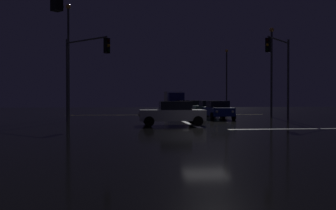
# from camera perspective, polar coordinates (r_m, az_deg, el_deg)

# --- Properties ---
(ground) EXTENTS (120.00, 120.00, 0.10)m
(ground) POSITION_cam_1_polar(r_m,az_deg,el_deg) (20.49, 5.86, -4.01)
(ground) COLOR black
(stop_line_north) EXTENTS (0.35, 14.62, 0.01)m
(stop_line_north) POSITION_cam_1_polar(r_m,az_deg,el_deg) (28.84, 2.23, -2.49)
(stop_line_north) COLOR white
(stop_line_north) RESTS_ON ground
(centre_line_ns) EXTENTS (22.00, 0.15, 0.01)m
(centre_line_ns) POSITION_cam_1_polar(r_m,az_deg,el_deg) (40.33, -0.26, -1.54)
(centre_line_ns) COLOR yellow
(centre_line_ns) RESTS_ON ground
(sedan_blue) EXTENTS (2.02, 4.33, 1.57)m
(sedan_blue) POSITION_cam_1_polar(r_m,az_deg,el_deg) (31.63, 7.83, -0.76)
(sedan_blue) COLOR navy
(sedan_blue) RESTS_ON ground
(sedan_green) EXTENTS (2.02, 4.33, 1.57)m
(sedan_green) POSITION_cam_1_polar(r_m,az_deg,el_deg) (37.39, 6.39, -0.51)
(sedan_green) COLOR #14512D
(sedan_green) RESTS_ON ground
(sedan_white) EXTENTS (2.02, 4.33, 1.57)m
(sedan_white) POSITION_cam_1_polar(r_m,az_deg,el_deg) (42.93, 4.62, -0.33)
(sedan_white) COLOR silver
(sedan_white) RESTS_ON ground
(sedan_red) EXTENTS (2.02, 4.33, 1.57)m
(sedan_red) POSITION_cam_1_polar(r_m,az_deg,el_deg) (48.51, 3.09, -0.19)
(sedan_red) COLOR maroon
(sedan_red) RESTS_ON ground
(sedan_black) EXTENTS (2.02, 4.33, 1.57)m
(sedan_black) POSITION_cam_1_polar(r_m,az_deg,el_deg) (54.22, 2.13, -0.08)
(sedan_black) COLOR black
(sedan_black) RESTS_ON ground
(box_truck) EXTENTS (2.68, 8.28, 3.08)m
(box_truck) POSITION_cam_1_polar(r_m,az_deg,el_deg) (61.34, 0.85, 0.87)
(box_truck) COLOR navy
(box_truck) RESTS_ON ground
(sedan_silver_crossing) EXTENTS (4.33, 2.02, 1.57)m
(sedan_silver_crossing) POSITION_cam_1_polar(r_m,az_deg,el_deg) (23.80, 0.72, -1.27)
(sedan_silver_crossing) COLOR #B7B7BC
(sedan_silver_crossing) RESTS_ON ground
(traffic_signal_sw) EXTENTS (2.45, 2.45, 6.23)m
(traffic_signal_sw) POSITION_cam_1_polar(r_m,az_deg,el_deg) (12.73, -23.54, 12.35)
(traffic_signal_sw) COLOR #4C4C51
(traffic_signal_sw) RESTS_ON ground
(traffic_signal_ne) EXTENTS (3.20, 3.20, 6.64)m
(traffic_signal_ne) POSITION_cam_1_polar(r_m,az_deg,el_deg) (30.33, 17.15, 6.27)
(traffic_signal_ne) COLOR #4C4C51
(traffic_signal_ne) RESTS_ON ground
(traffic_signal_nw) EXTENTS (3.52, 3.52, 6.35)m
(traffic_signal_nw) POSITION_cam_1_polar(r_m,az_deg,el_deg) (27.82, -13.13, 6.43)
(traffic_signal_nw) COLOR #4C4C51
(traffic_signal_nw) RESTS_ON ground
(streetlamp_right_near) EXTENTS (0.44, 0.44, 8.67)m
(streetlamp_right_near) POSITION_cam_1_polar(r_m,az_deg,el_deg) (36.97, 15.86, 5.99)
(streetlamp_right_near) COLOR #424247
(streetlamp_right_near) RESTS_ON ground
(streetlamp_left_near) EXTENTS (0.44, 0.44, 10.36)m
(streetlamp_left_near) POSITION_cam_1_polar(r_m,az_deg,el_deg) (34.72, -15.28, 7.78)
(streetlamp_left_near) COLOR #424247
(streetlamp_left_near) RESTS_ON ground
(streetlamp_right_far) EXTENTS (0.44, 0.44, 8.76)m
(streetlamp_right_far) POSITION_cam_1_polar(r_m,az_deg,el_deg) (52.09, 9.14, 4.56)
(streetlamp_right_far) COLOR #424247
(streetlamp_right_far) RESTS_ON ground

